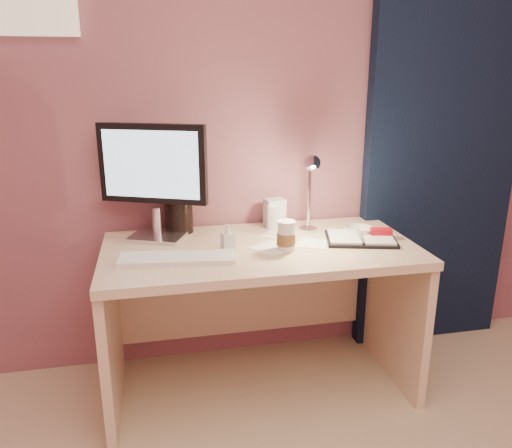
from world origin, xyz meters
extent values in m
plane|color=#9E5B65|center=(0.00, 1.75, 1.25)|extent=(3.50, 0.00, 3.50)
cube|color=black|center=(1.05, 1.69, 1.10)|extent=(0.85, 0.08, 2.20)
cube|color=beige|center=(0.00, 1.38, 0.71)|extent=(1.40, 0.70, 0.04)
cube|color=beige|center=(-0.68, 1.38, 0.34)|extent=(0.04, 0.66, 0.69)
cube|color=beige|center=(0.68, 1.38, 0.34)|extent=(0.04, 0.66, 0.69)
cube|color=beige|center=(0.00, 1.71, 0.40)|extent=(1.32, 0.03, 0.55)
cube|color=silver|center=(-0.45, 1.58, 0.74)|extent=(0.30, 0.26, 0.02)
cylinder|color=silver|center=(-0.45, 1.58, 0.81)|extent=(0.04, 0.04, 0.13)
cube|color=black|center=(-0.45, 1.58, 1.09)|extent=(0.48, 0.23, 0.36)
cube|color=#BBE2FE|center=(-0.44, 1.55, 1.09)|extent=(0.41, 0.18, 0.30)
cube|color=white|center=(-0.38, 1.28, 0.74)|extent=(0.49, 0.20, 0.02)
cube|color=black|center=(0.47, 1.36, 0.74)|extent=(0.36, 0.31, 0.01)
cube|color=white|center=(0.40, 1.38, 0.75)|extent=(0.19, 0.23, 0.01)
cube|color=white|center=(0.55, 1.34, 0.75)|extent=(0.19, 0.23, 0.01)
cube|color=red|center=(0.57, 1.36, 0.77)|extent=(0.11, 0.07, 0.03)
cube|color=white|center=(0.04, 1.34, 0.73)|extent=(0.21, 0.21, 0.00)
cube|color=white|center=(0.24, 1.36, 0.73)|extent=(0.19, 0.19, 0.00)
cube|color=white|center=(0.13, 1.52, 0.73)|extent=(0.20, 0.20, 0.00)
cylinder|color=silver|center=(0.10, 1.30, 0.79)|extent=(0.07, 0.07, 0.12)
cylinder|color=brown|center=(0.10, 1.30, 0.78)|extent=(0.08, 0.08, 0.05)
cylinder|color=silver|center=(0.10, 1.30, 0.86)|extent=(0.08, 0.08, 0.01)
cylinder|color=white|center=(0.11, 1.53, 0.80)|extent=(0.08, 0.08, 0.14)
imported|color=silver|center=(0.49, 1.43, 0.75)|extent=(0.14, 0.14, 0.04)
imported|color=silver|center=(-0.15, 1.36, 0.79)|extent=(0.06, 0.06, 0.12)
cylinder|color=black|center=(-0.34, 1.66, 0.83)|extent=(0.13, 0.13, 0.19)
cube|color=silver|center=(0.13, 1.65, 0.80)|extent=(0.11, 0.09, 0.14)
cylinder|color=silver|center=(0.28, 1.55, 0.74)|extent=(0.09, 0.09, 0.02)
cylinder|color=silver|center=(0.28, 1.55, 0.92)|extent=(0.01, 0.01, 0.35)
cone|color=silver|center=(0.31, 1.39, 1.09)|extent=(0.08, 0.08, 0.07)
camera|label=1|loc=(-0.45, -0.69, 1.48)|focal=35.00mm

